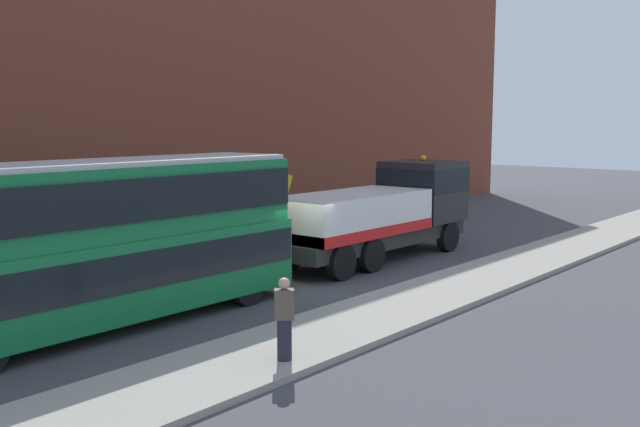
{
  "coord_description": "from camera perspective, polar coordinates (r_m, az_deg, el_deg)",
  "views": [
    {
      "loc": [
        -15.46,
        -14.56,
        4.99
      ],
      "look_at": [
        2.11,
        0.3,
        2.0
      ],
      "focal_mm": 40.13,
      "sensor_mm": 36.0,
      "label": 1
    }
  ],
  "objects": [
    {
      "name": "near_kerb",
      "position": [
        19.25,
        6.24,
        -7.43
      ],
      "size": [
        60.0,
        2.8,
        0.15
      ],
      "primitive_type": "cube",
      "color": "gray",
      "rests_on": "ground_plane"
    },
    {
      "name": "double_decker_bus",
      "position": [
        17.77,
        -17.4,
        -1.87
      ],
      "size": [
        11.05,
        2.55,
        4.06
      ],
      "rotation": [
        0.0,
        0.0,
        0.0
      ],
      "color": "#146B38",
      "rests_on": "ground_plane"
    },
    {
      "name": "ground_plane",
      "position": [
        21.82,
        -2.99,
        -5.83
      ],
      "size": [
        120.0,
        120.0,
        0.0
      ],
      "primitive_type": "plane",
      "color": "#424247"
    },
    {
      "name": "recovery_tow_truck",
      "position": [
        25.98,
        4.98,
        0.23
      ],
      "size": [
        10.14,
        2.65,
        3.67
      ],
      "rotation": [
        0.0,
        0.0,
        0.0
      ],
      "color": "#2D2D2D",
      "rests_on": "ground_plane"
    },
    {
      "name": "building_facade",
      "position": [
        28.31,
        -16.81,
        13.34
      ],
      "size": [
        60.0,
        1.5,
        16.0
      ],
      "color": "brown",
      "rests_on": "ground_plane"
    },
    {
      "name": "pedestrian_onlooker",
      "position": [
        14.65,
        -2.86,
        -8.47
      ],
      "size": [
        0.47,
        0.47,
        1.71
      ],
      "rotation": [
        0.0,
        0.0,
        0.79
      ],
      "color": "#232333",
      "rests_on": "near_kerb"
    }
  ]
}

